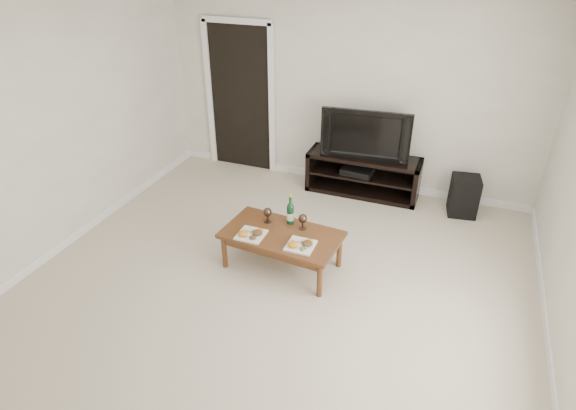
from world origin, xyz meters
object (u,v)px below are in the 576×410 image
Objects in this scene: television at (367,132)px; coffee_table at (282,250)px; media_console at (363,175)px; subwoofer at (464,196)px.

television is 0.94× the size of coffee_table.
media_console is at bearing -5.19° from television.
television is at bearing 167.73° from subwoofer.
coffee_table is at bearing -101.93° from media_console.
television is at bearing 180.00° from media_console.
subwoofer is 2.51m from coffee_table.
television reaches higher than media_console.
media_console is 1.97m from coffee_table.
coffee_table is (-0.41, -1.92, -0.67)m from television.
media_console is at bearing 167.73° from subwoofer.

